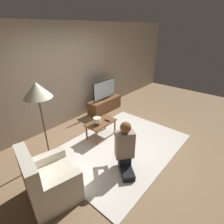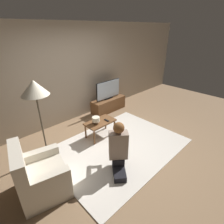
{
  "view_description": "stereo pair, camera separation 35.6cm",
  "coord_description": "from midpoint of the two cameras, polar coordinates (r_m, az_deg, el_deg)",
  "views": [
    {
      "loc": [
        -2.6,
        -1.94,
        2.46
      ],
      "look_at": [
        0.34,
        0.57,
        0.57
      ],
      "focal_mm": 28.0,
      "sensor_mm": 36.0,
      "label": 1
    },
    {
      "loc": [
        -2.35,
        -2.2,
        2.46
      ],
      "look_at": [
        0.34,
        0.57,
        0.57
      ],
      "focal_mm": 28.0,
      "sensor_mm": 36.0,
      "label": 2
    }
  ],
  "objects": [
    {
      "name": "ground_plane",
      "position": [
        4.06,
        4.73,
        -11.34
      ],
      "size": [
        10.0,
        10.0,
        0.0
      ],
      "primitive_type": "plane",
      "color": "#896B4C"
    },
    {
      "name": "wall_back",
      "position": [
        4.84,
        -12.4,
        11.65
      ],
      "size": [
        10.0,
        0.06,
        2.6
      ],
      "color": "tan",
      "rests_on": "ground_plane"
    },
    {
      "name": "rug",
      "position": [
        4.05,
        4.74,
        -11.25
      ],
      "size": [
        2.9,
        2.11,
        0.02
      ],
      "color": "silver",
      "rests_on": "ground_plane"
    },
    {
      "name": "tv_stand",
      "position": [
        5.61,
        0.66,
        2.41
      ],
      "size": [
        1.16,
        0.39,
        0.41
      ],
      "color": "brown",
      "rests_on": "ground_plane"
    },
    {
      "name": "tv",
      "position": [
        5.43,
        0.66,
        7.26
      ],
      "size": [
        0.93,
        0.08,
        0.58
      ],
      "color": "black",
      "rests_on": "tv_stand"
    },
    {
      "name": "coffee_table",
      "position": [
        4.21,
        -1.47,
        -3.82
      ],
      "size": [
        0.73,
        0.41,
        0.42
      ],
      "color": "brown",
      "rests_on": "ground_plane"
    },
    {
      "name": "floor_lamp",
      "position": [
        3.31,
        -21.08,
        6.34
      ],
      "size": [
        0.49,
        0.49,
        1.64
      ],
      "color": "#4C4233",
      "rests_on": "ground_plane"
    },
    {
      "name": "armchair",
      "position": [
        3.11,
        -19.15,
        -19.6
      ],
      "size": [
        0.87,
        0.91,
        0.92
      ],
      "rotation": [
        0.0,
        0.0,
        1.34
      ],
      "color": "beige",
      "rests_on": "ground_plane"
    },
    {
      "name": "person_kneeling",
      "position": [
        3.23,
        5.32,
        -11.33
      ],
      "size": [
        0.7,
        0.78,
        0.99
      ],
      "rotation": [
        0.0,
        0.0,
        2.46
      ],
      "color": "black",
      "rests_on": "rug"
    },
    {
      "name": "table_lamp",
      "position": [
        4.05,
        -2.77,
        -2.58
      ],
      "size": [
        0.18,
        0.18,
        0.17
      ],
      "color": "#4C3823",
      "rests_on": "coffee_table"
    },
    {
      "name": "remote",
      "position": [
        4.21,
        0.65,
        -2.79
      ],
      "size": [
        0.04,
        0.15,
        0.02
      ],
      "color": "black",
      "rests_on": "coffee_table"
    }
  ]
}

